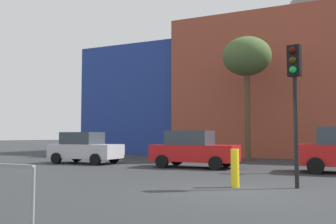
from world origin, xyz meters
TOP-DOWN VIEW (x-y plane):
  - ground_plane at (0.00, 0.00)m, footprint 200.00×200.00m
  - building_backdrop at (1.40, 21.07)m, footprint 37.31×11.86m
  - parked_car_0 at (-9.88, 6.54)m, footprint 3.88×1.90m
  - parked_car_1 at (-3.65, 6.54)m, footprint 3.98×1.95m
  - traffic_light_island at (1.39, 1.32)m, footprint 0.40×0.39m
  - bare_tree_0 at (-2.29, 12.18)m, footprint 2.93×2.93m
  - bollard_yellow_0 at (-0.26, 0.83)m, footprint 0.24×0.24m

SIDE VIEW (x-z plane):
  - ground_plane at x=0.00m, z-range 0.00..0.00m
  - bollard_yellow_0 at x=-0.26m, z-range 0.00..1.10m
  - parked_car_0 at x=-9.88m, z-range 0.00..1.68m
  - parked_car_1 at x=-3.65m, z-range 0.00..1.72m
  - traffic_light_island at x=1.39m, z-range 0.96..5.05m
  - building_backdrop at x=1.40m, z-range -1.19..10.95m
  - bare_tree_0 at x=-2.29m, z-range 2.45..9.90m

